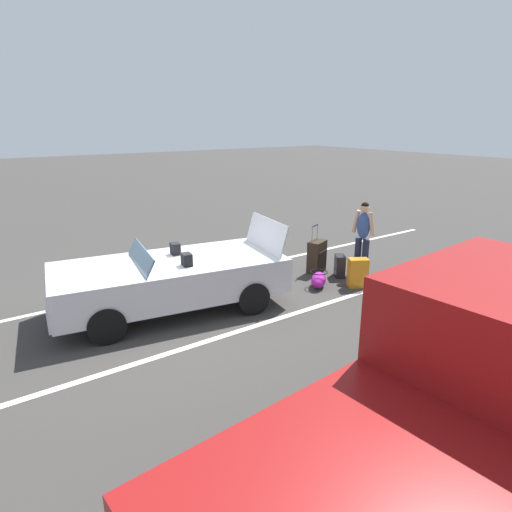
% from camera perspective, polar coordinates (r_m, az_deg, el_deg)
% --- Properties ---
extents(ground_plane, '(80.00, 80.00, 0.00)m').
position_cam_1_polar(ground_plane, '(8.33, -10.85, -6.82)').
color(ground_plane, '#383533').
extents(lot_line_near, '(18.00, 0.12, 0.01)m').
position_cam_1_polar(lot_line_near, '(9.38, -13.97, -4.21)').
color(lot_line_near, silver).
rests_on(lot_line_near, ground_plane).
extents(lot_line_mid, '(18.00, 0.12, 0.01)m').
position_cam_1_polar(lot_line_mid, '(7.14, -5.85, -10.91)').
color(lot_line_mid, silver).
rests_on(lot_line_mid, ground_plane).
extents(lot_line_far, '(18.00, 0.12, 0.01)m').
position_cam_1_polar(lot_line_far, '(5.32, 9.72, -22.21)').
color(lot_line_far, silver).
rests_on(lot_line_far, ground_plane).
extents(convertible_car, '(4.36, 2.40, 1.53)m').
position_cam_1_polar(convertible_car, '(8.07, -12.45, -3.20)').
color(convertible_car, silver).
rests_on(convertible_car, ground_plane).
extents(suitcase_large_black, '(0.55, 0.44, 1.10)m').
position_cam_1_polar(suitcase_large_black, '(10.11, 8.01, -0.06)').
color(suitcase_large_black, '#2D2319').
rests_on(suitcase_large_black, ground_plane).
extents(suitcase_medium_bright, '(0.47, 0.41, 0.62)m').
position_cam_1_polar(suitcase_medium_bright, '(9.37, 13.22, -2.17)').
color(suitcase_medium_bright, orange).
rests_on(suitcase_medium_bright, ground_plane).
extents(suitcase_small_carryon, '(0.36, 0.39, 0.50)m').
position_cam_1_polar(suitcase_small_carryon, '(9.92, 10.94, -1.30)').
color(suitcase_small_carryon, black).
rests_on(suitcase_small_carryon, ground_plane).
extents(duffel_bag, '(0.68, 0.65, 0.34)m').
position_cam_1_polar(duffel_bag, '(9.26, 8.21, -3.10)').
color(duffel_bag, '#991E8C').
rests_on(duffel_bag, ground_plane).
extents(traveler_person, '(0.26, 0.61, 1.65)m').
position_cam_1_polar(traveler_person, '(10.07, 13.88, 2.84)').
color(traveler_person, '#1E2338').
rests_on(traveler_person, ground_plane).
extents(parked_pickup_truck_near, '(5.13, 2.35, 2.10)m').
position_cam_1_polar(parked_pickup_truck_near, '(4.32, 28.41, -16.63)').
color(parked_pickup_truck_near, maroon).
rests_on(parked_pickup_truck_near, ground_plane).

